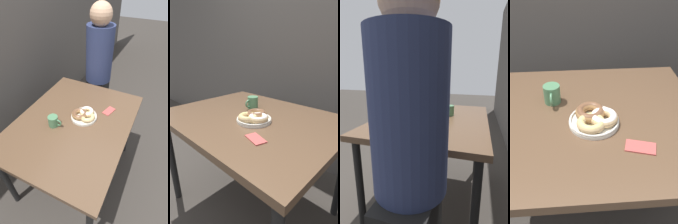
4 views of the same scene
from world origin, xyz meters
The scene contains 6 objects.
ground_plane centered at (0.00, 0.00, 0.00)m, with size 14.00×14.00×0.00m, color #38332D.
dining_table centered at (0.00, 0.28, 0.69)m, with size 1.14×0.88×0.77m.
donut_plate centered at (0.08, 0.22, 0.80)m, with size 0.23×0.23×0.06m.
coffee_mug centered at (-0.11, 0.40, 0.81)m, with size 0.08×0.11×0.09m.
person_figure centered at (0.82, 0.40, 0.77)m, with size 0.33×0.29×1.49m.
napkin centered at (0.24, 0.06, 0.77)m, with size 0.13×0.09×0.01m.
Camera 1 is at (-0.88, -0.24, 1.75)m, focal length 28.00 mm.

